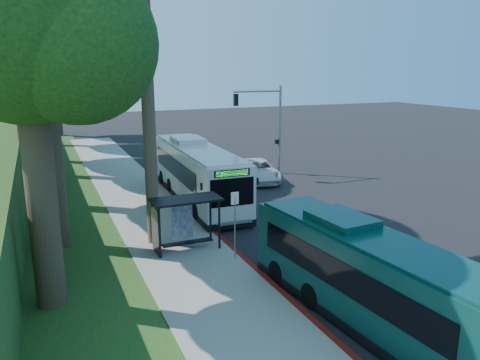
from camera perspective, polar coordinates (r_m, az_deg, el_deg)
name	(u,v)px	position (r m, az deg, el deg)	size (l,w,h in m)	color
ground	(287,215)	(27.53, 5.74, -4.22)	(140.00, 140.00, 0.00)	black
sidewalk	(165,231)	(24.94, -9.17, -6.10)	(4.50, 70.00, 0.12)	gray
red_curb	(235,250)	(22.05, -0.66, -8.58)	(0.25, 30.00, 0.13)	maroon
grass_verge	(45,217)	(29.07, -22.67, -4.21)	(8.00, 70.00, 0.06)	#234719
bus_shelter	(180,214)	(21.78, -7.34, -4.12)	(3.20, 1.51, 2.55)	black
stop_sign_pole	(235,216)	(20.35, -0.62, -4.46)	(0.35, 0.06, 3.17)	gray
traffic_signal_pole	(268,119)	(37.04, 3.49, 7.41)	(4.10, 0.30, 7.00)	gray
tree_2	(44,38)	(38.90, -22.81, 15.64)	(8.82, 8.40, 15.12)	#382B1E
tree_3	(15,25)	(46.97, -25.72, 16.68)	(10.08, 9.60, 17.28)	#382B1E
tree_4	(46,54)	(54.86, -22.57, 13.97)	(8.40, 8.00, 14.14)	#382B1E
tree_5	(54,63)	(62.88, -21.77, 13.16)	(7.35, 7.00, 12.86)	#382B1E
tree_6	(27,24)	(16.88, -24.54, 16.91)	(7.56, 7.20, 13.74)	#382B1E
white_bus	(197,172)	(30.12, -5.28, 1.01)	(3.20, 12.91, 3.82)	silver
teal_bus	(374,280)	(16.19, 16.08, -11.62)	(3.32, 11.39, 3.35)	#0A3835
pickup	(258,170)	(35.43, 2.16, 1.19)	(2.63, 5.70, 1.58)	silver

